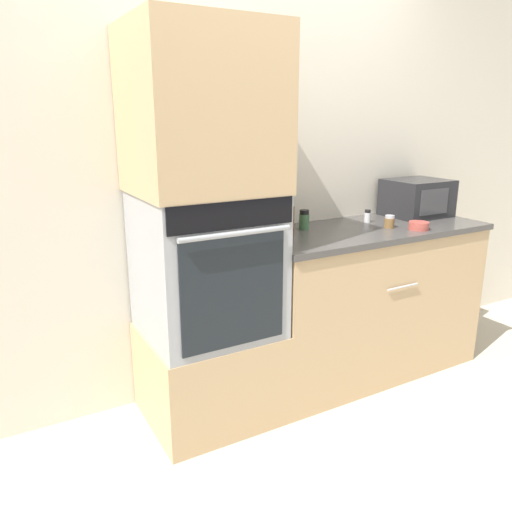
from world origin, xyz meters
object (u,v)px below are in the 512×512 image
object	(u,v)px
wall_oven	(207,264)
microwave	(417,198)
condiment_jar_far	(304,220)
bowl	(419,226)
condiment_jar_mid	(389,222)
condiment_jar_near	(367,216)
knife_block	(279,219)

from	to	relation	value
wall_oven	microwave	world-z (taller)	wall_oven
wall_oven	condiment_jar_far	distance (m)	0.71
bowl	condiment_jar_mid	size ratio (longest dim) A/B	1.55
condiment_jar_mid	condiment_jar_near	bearing A→B (deg)	93.04
wall_oven	knife_block	size ratio (longest dim) A/B	3.44
wall_oven	condiment_jar_mid	size ratio (longest dim) A/B	9.64
knife_block	condiment_jar_far	size ratio (longest dim) A/B	1.83
knife_block	condiment_jar_far	xyz separation A→B (m)	(0.19, 0.04, -0.03)
condiment_jar_far	wall_oven	bearing A→B (deg)	-168.75
knife_block	condiment_jar_near	world-z (taller)	knife_block
condiment_jar_far	condiment_jar_mid	bearing A→B (deg)	-24.83
wall_oven	condiment_jar_far	xyz separation A→B (m)	(0.68, 0.14, 0.13)
microwave	condiment_jar_near	size ratio (longest dim) A/B	4.84
condiment_jar_near	condiment_jar_far	size ratio (longest dim) A/B	0.70
bowl	condiment_jar_near	world-z (taller)	condiment_jar_near
bowl	condiment_jar_near	xyz separation A→B (m)	(-0.12, 0.30, 0.02)
wall_oven	bowl	world-z (taller)	wall_oven
condiment_jar_mid	wall_oven	bearing A→B (deg)	176.08
condiment_jar_mid	condiment_jar_far	xyz separation A→B (m)	(-0.46, 0.21, 0.02)
condiment_jar_near	condiment_jar_mid	world-z (taller)	condiment_jar_near
knife_block	condiment_jar_mid	distance (m)	0.68
knife_block	condiment_jar_mid	bearing A→B (deg)	-15.24
knife_block	condiment_jar_mid	world-z (taller)	knife_block
wall_oven	knife_block	bearing A→B (deg)	11.57
wall_oven	microwave	size ratio (longest dim) A/B	1.86
knife_block	condiment_jar_near	bearing A→B (deg)	0.18
bowl	microwave	bearing A→B (deg)	45.60
bowl	condiment_jar_far	world-z (taller)	condiment_jar_far
microwave	condiment_jar_near	world-z (taller)	microwave
knife_block	bowl	size ratio (longest dim) A/B	1.81
microwave	condiment_jar_mid	distance (m)	0.47
wall_oven	condiment_jar_near	world-z (taller)	wall_oven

